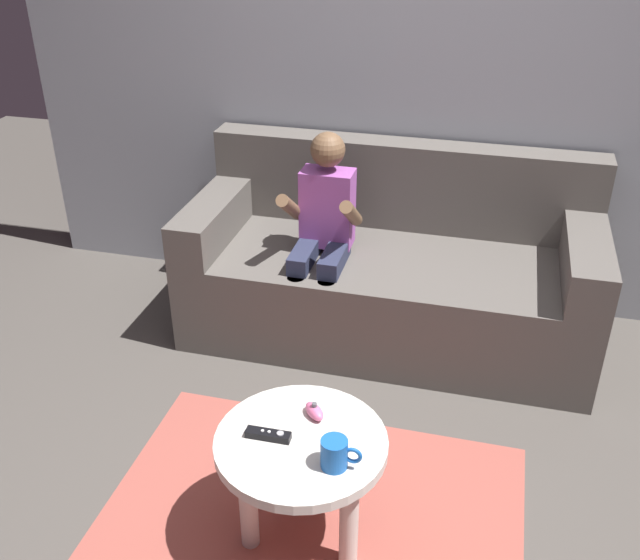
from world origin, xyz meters
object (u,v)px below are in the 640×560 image
coffee_table (302,459)px  coffee_mug (337,454)px  game_remote_black_near_edge (268,435)px  person_seated_on_couch (322,231)px  nunchuk_pink (314,411)px  couch (390,273)px

coffee_table → coffee_mug: bearing=-34.6°
game_remote_black_near_edge → coffee_mug: 0.24m
coffee_mug → person_seated_on_couch: bearing=106.0°
coffee_table → nunchuk_pink: nunchuk_pink is taller
couch → person_seated_on_couch: (-0.29, -0.18, 0.27)m
coffee_table → person_seated_on_couch: bearing=101.2°
couch → coffee_table: bearing=-92.3°
nunchuk_pink → couch: bearing=88.1°
couch → game_remote_black_near_edge: (-0.15, -1.38, 0.16)m
person_seated_on_couch → nunchuk_pink: person_seated_on_couch is taller
person_seated_on_couch → coffee_table: size_ratio=1.86×
person_seated_on_couch → nunchuk_pink: 1.10m
coffee_mug → couch: bearing=93.1°
person_seated_on_couch → game_remote_black_near_edge: bearing=-83.6°
coffee_table → nunchuk_pink: bearing=83.3°
game_remote_black_near_edge → nunchuk_pink: 0.17m
nunchuk_pink → person_seated_on_couch: bearing=102.9°
coffee_table → game_remote_black_near_edge: 0.14m
person_seated_on_couch → coffee_table: bearing=-78.8°
nunchuk_pink → game_remote_black_near_edge: bearing=-129.7°
game_remote_black_near_edge → coffee_mug: (0.23, -0.06, 0.04)m
person_seated_on_couch → coffee_table: person_seated_on_couch is taller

